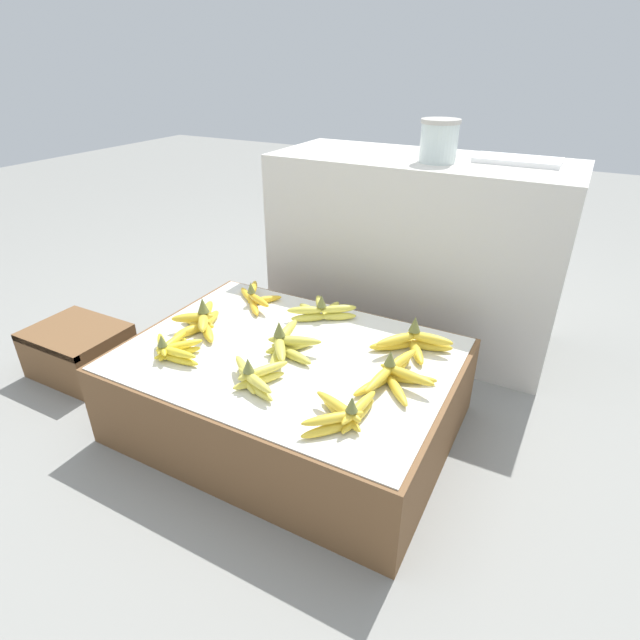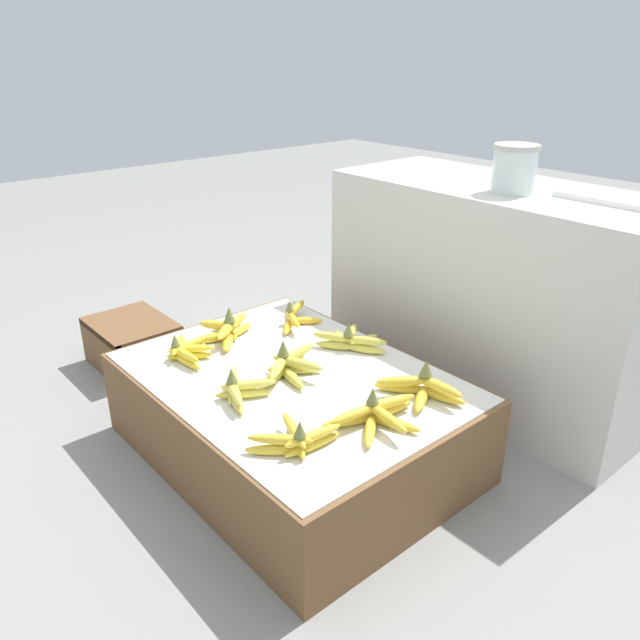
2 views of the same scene
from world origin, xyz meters
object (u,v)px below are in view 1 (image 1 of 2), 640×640
banana_bunch_front_left (172,349)px  banana_bunch_front_midright (344,414)px  foam_tray_white (518,160)px  banana_bunch_middle_left (201,321)px  banana_bunch_middle_midleft (286,344)px  banana_bunch_middle_midright (394,375)px  wooden_crate (79,350)px  banana_bunch_back_left (255,297)px  glass_jar (439,141)px  banana_bunch_back_midright (413,342)px  banana_bunch_front_midleft (254,377)px  banana_bunch_back_midleft (322,310)px

banana_bunch_front_left → banana_bunch_front_midright: size_ratio=0.97×
banana_bunch_front_left → foam_tray_white: foam_tray_white is taller
banana_bunch_front_midright → banana_bunch_middle_left: 0.66m
banana_bunch_middle_midleft → banana_bunch_middle_midright: 0.35m
wooden_crate → banana_bunch_back_left: banana_bunch_back_left is taller
banana_bunch_middle_left → glass_jar: (0.53, 0.73, 0.51)m
banana_bunch_middle_midright → glass_jar: size_ratio=1.81×
foam_tray_white → banana_bunch_middle_left: bearing=-132.6°
banana_bunch_front_left → banana_bunch_back_left: size_ratio=1.01×
banana_bunch_front_left → banana_bunch_back_left: bearing=88.1°
banana_bunch_middle_left → wooden_crate: bearing=-169.4°
foam_tray_white → banana_bunch_front_left: bearing=-126.4°
banana_bunch_middle_midleft → banana_bunch_middle_midright: (0.35, 0.01, -0.00)m
banana_bunch_front_midright → banana_bunch_back_left: banana_bunch_front_midright is taller
banana_bunch_middle_left → banana_bunch_back_midright: 0.70m
banana_bunch_front_midleft → banana_bunch_back_left: 0.52m
banana_bunch_front_left → banana_bunch_back_midright: bearing=30.3°
banana_bunch_front_midright → banana_bunch_back_midleft: bearing=123.5°
banana_bunch_front_left → glass_jar: glass_jar is taller
banana_bunch_back_left → glass_jar: glass_jar is taller
banana_bunch_front_midright → banana_bunch_back_midleft: banana_bunch_back_midleft is taller
banana_bunch_front_midleft → banana_bunch_back_midright: banana_bunch_back_midright is taller
banana_bunch_middle_left → banana_bunch_middle_midright: bearing=0.9°
banana_bunch_back_midright → foam_tray_white: bearing=79.2°
banana_bunch_front_midright → foam_tray_white: foam_tray_white is taller
banana_bunch_front_midleft → banana_bunch_middle_left: (-0.34, 0.18, 0.00)m
wooden_crate → banana_bunch_front_left: size_ratio=1.53×
banana_bunch_front_left → foam_tray_white: (0.76, 1.03, 0.46)m
banana_bunch_front_midright → banana_bunch_middle_midleft: bearing=144.6°
banana_bunch_back_midleft → foam_tray_white: 0.89m
banana_bunch_middle_left → banana_bunch_front_midright: bearing=-18.5°
banana_bunch_back_left → foam_tray_white: bearing=39.3°
wooden_crate → banana_bunch_back_left: bearing=30.9°
banana_bunch_front_left → glass_jar: size_ratio=1.52×
banana_bunch_back_midright → banana_bunch_front_midright: bearing=-95.3°
banana_bunch_middle_left → banana_bunch_middle_midright: 0.68m
banana_bunch_back_midright → banana_bunch_middle_midright: bearing=-86.7°
banana_bunch_front_midleft → banana_bunch_back_left: banana_bunch_front_midleft is taller
banana_bunch_back_midleft → banana_bunch_back_midright: size_ratio=0.94×
banana_bunch_middle_midleft → glass_jar: glass_jar is taller
banana_bunch_middle_left → banana_bunch_middle_midleft: banana_bunch_middle_left is taller
banana_bunch_middle_left → glass_jar: 1.04m
banana_bunch_front_left → banana_bunch_front_midleft: bearing=-2.1°
wooden_crate → banana_bunch_middle_midright: bearing=5.3°
banana_bunch_back_midleft → banana_bunch_back_left: bearing=-176.2°
banana_bunch_middle_midleft → glass_jar: bearing=74.0°
banana_bunch_front_left → banana_bunch_back_midright: (0.64, 0.37, 0.01)m
banana_bunch_middle_midleft → banana_bunch_back_left: 0.37m
banana_bunch_front_left → banana_bunch_front_midleft: (0.31, -0.01, 0.00)m
banana_bunch_front_midleft → banana_bunch_front_midright: size_ratio=0.88×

